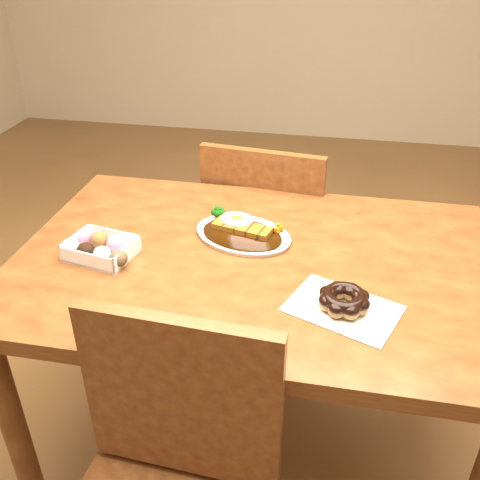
% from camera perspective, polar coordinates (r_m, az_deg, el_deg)
% --- Properties ---
extents(ground, '(6.00, 6.00, 0.00)m').
position_cam_1_polar(ground, '(1.85, 1.29, -21.78)').
color(ground, brown).
rests_on(ground, ground).
extents(table, '(1.20, 0.80, 0.75)m').
position_cam_1_polar(table, '(1.39, 1.60, -5.28)').
color(table, '#4B230F').
rests_on(table, ground).
extents(chair_far, '(0.47, 0.47, 0.87)m').
position_cam_1_polar(chair_far, '(1.93, 3.12, -0.09)').
color(chair_far, '#4B230F').
rests_on(chair_far, ground).
extents(katsu_curry_plate, '(0.31, 0.26, 0.05)m').
position_cam_1_polar(katsu_curry_plate, '(1.42, 0.23, 0.91)').
color(katsu_curry_plate, white).
rests_on(katsu_curry_plate, table).
extents(donut_box, '(0.19, 0.15, 0.05)m').
position_cam_1_polar(donut_box, '(1.37, -14.80, -0.80)').
color(donut_box, white).
rests_on(donut_box, table).
extents(pon_de_ring, '(0.27, 0.24, 0.04)m').
position_cam_1_polar(pon_de_ring, '(1.17, 11.02, -6.36)').
color(pon_de_ring, silver).
rests_on(pon_de_ring, table).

